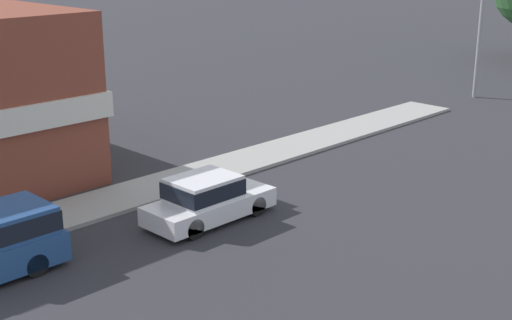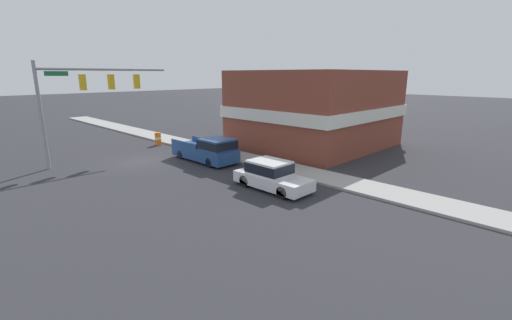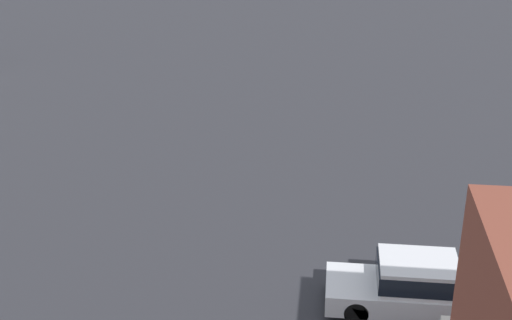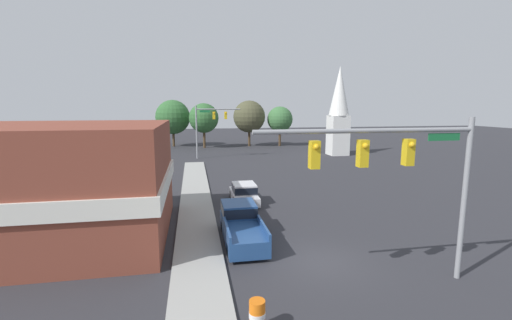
# 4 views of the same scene
# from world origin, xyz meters

# --- Properties ---
(car_lead) EXTENTS (1.81, 4.40, 1.54)m
(car_lead) POSITION_xyz_m (-2.08, 10.65, 0.80)
(car_lead) COLOR black
(car_lead) RESTS_ON ground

